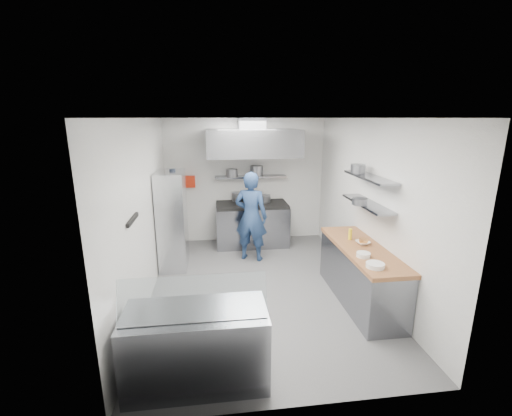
{
  "coord_description": "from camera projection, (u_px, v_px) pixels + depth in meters",
  "views": [
    {
      "loc": [
        -0.75,
        -5.22,
        2.8
      ],
      "look_at": [
        0.0,
        0.6,
        1.25
      ],
      "focal_mm": 24.0,
      "sensor_mm": 36.0,
      "label": 1
    }
  ],
  "objects": [
    {
      "name": "floor",
      "position": [
        260.0,
        288.0,
        5.82
      ],
      "size": [
        5.0,
        5.0,
        0.0
      ],
      "primitive_type": "plane",
      "color": "#4B4B4D",
      "rests_on": "ground"
    },
    {
      "name": "ceiling",
      "position": [
        261.0,
        118.0,
        5.1
      ],
      "size": [
        5.0,
        5.0,
        0.0
      ],
      "primitive_type": "plane",
      "rotation": [
        3.14,
        0.0,
        0.0
      ],
      "color": "silver",
      "rests_on": "wall_back"
    },
    {
      "name": "wall_back",
      "position": [
        246.0,
        181.0,
        7.86
      ],
      "size": [
        3.6,
        2.8,
        0.02
      ],
      "primitive_type": "cube",
      "rotation": [
        1.57,
        0.0,
        0.0
      ],
      "color": "white",
      "rests_on": "floor"
    },
    {
      "name": "wall_front",
      "position": [
        300.0,
        279.0,
        3.06
      ],
      "size": [
        3.6,
        2.8,
        0.02
      ],
      "primitive_type": "cube",
      "rotation": [
        -1.57,
        0.0,
        0.0
      ],
      "color": "white",
      "rests_on": "floor"
    },
    {
      "name": "wall_left",
      "position": [
        145.0,
        212.0,
        5.24
      ],
      "size": [
        2.8,
        5.0,
        0.02
      ],
      "primitive_type": "cube",
      "rotation": [
        1.57,
        0.0,
        1.57
      ],
      "color": "white",
      "rests_on": "floor"
    },
    {
      "name": "wall_right",
      "position": [
        368.0,
        205.0,
        5.68
      ],
      "size": [
        2.8,
        5.0,
        0.02
      ],
      "primitive_type": "cube",
      "rotation": [
        1.57,
        0.0,
        -1.57
      ],
      "color": "white",
      "rests_on": "floor"
    },
    {
      "name": "gas_range",
      "position": [
        252.0,
        225.0,
        7.73
      ],
      "size": [
        1.6,
        0.8,
        0.9
      ],
      "primitive_type": "cube",
      "color": "gray",
      "rests_on": "floor"
    },
    {
      "name": "cooktop",
      "position": [
        252.0,
        205.0,
        7.61
      ],
      "size": [
        1.57,
        0.78,
        0.06
      ],
      "primitive_type": "cube",
      "color": "black",
      "rests_on": "gas_range"
    },
    {
      "name": "stock_pot_left",
      "position": [
        237.0,
        197.0,
        7.8
      ],
      "size": [
        0.25,
        0.25,
        0.2
      ],
      "primitive_type": "cylinder",
      "color": "slate",
      "rests_on": "cooktop"
    },
    {
      "name": "stock_pot_mid",
      "position": [
        253.0,
        199.0,
        7.52
      ],
      "size": [
        0.31,
        0.31,
        0.24
      ],
      "primitive_type": "cylinder",
      "color": "slate",
      "rests_on": "cooktop"
    },
    {
      "name": "stock_pot_right",
      "position": [
        265.0,
        198.0,
        7.71
      ],
      "size": [
        0.27,
        0.27,
        0.16
      ],
      "primitive_type": "cylinder",
      "color": "slate",
      "rests_on": "cooktop"
    },
    {
      "name": "over_range_shelf",
      "position": [
        251.0,
        177.0,
        7.68
      ],
      "size": [
        1.6,
        0.3,
        0.04
      ],
      "primitive_type": "cube",
      "color": "gray",
      "rests_on": "wall_back"
    },
    {
      "name": "shelf_pot_a",
      "position": [
        232.0,
        173.0,
        7.47
      ],
      "size": [
        0.25,
        0.25,
        0.18
      ],
      "primitive_type": "cylinder",
      "color": "slate",
      "rests_on": "over_range_shelf"
    },
    {
      "name": "shelf_pot_b",
      "position": [
        257.0,
        171.0,
        7.69
      ],
      "size": [
        0.29,
        0.29,
        0.22
      ],
      "primitive_type": "cylinder",
      "color": "slate",
      "rests_on": "over_range_shelf"
    },
    {
      "name": "extractor_hood",
      "position": [
        253.0,
        143.0,
        7.09
      ],
      "size": [
        1.9,
        1.15,
        0.55
      ],
      "primitive_type": "cube",
      "color": "gray",
      "rests_on": "wall_back"
    },
    {
      "name": "hood_duct",
      "position": [
        251.0,
        124.0,
        7.21
      ],
      "size": [
        0.55,
        0.55,
        0.24
      ],
      "primitive_type": "cube",
      "color": "slate",
      "rests_on": "extractor_hood"
    },
    {
      "name": "red_firebox",
      "position": [
        190.0,
        182.0,
        7.64
      ],
      "size": [
        0.22,
        0.1,
        0.26
      ],
      "primitive_type": "cube",
      "color": "red",
      "rests_on": "wall_back"
    },
    {
      "name": "chef",
      "position": [
        251.0,
        217.0,
        6.79
      ],
      "size": [
        0.77,
        0.65,
        1.8
      ],
      "primitive_type": "imported",
      "rotation": [
        0.0,
        0.0,
        2.75
      ],
      "color": "navy",
      "rests_on": "floor"
    },
    {
      "name": "wire_rack",
      "position": [
        173.0,
        220.0,
        6.49
      ],
      "size": [
        0.5,
        0.9,
        1.85
      ],
      "primitive_type": "cube",
      "color": "silver",
      "rests_on": "floor"
    },
    {
      "name": "rack_bin_a",
      "position": [
        173.0,
        227.0,
        6.49
      ],
      "size": [
        0.17,
        0.21,
        0.19
      ],
      "primitive_type": "cube",
      "color": "white",
      "rests_on": "wire_rack"
    },
    {
      "name": "rack_bin_b",
      "position": [
        173.0,
        198.0,
        6.6
      ],
      "size": [
        0.14,
        0.18,
        0.16
      ],
      "primitive_type": "cube",
      "color": "yellow",
      "rests_on": "wire_rack"
    },
    {
      "name": "rack_jar",
      "position": [
        173.0,
        174.0,
        6.31
      ],
      "size": [
        0.11,
        0.11,
        0.18
      ],
      "primitive_type": "cylinder",
      "color": "black",
      "rests_on": "wire_rack"
    },
    {
      "name": "knife_strip",
      "position": [
        133.0,
        220.0,
        4.34
      ],
      "size": [
        0.04,
        0.55,
        0.05
      ],
      "primitive_type": "cube",
      "color": "black",
      "rests_on": "wall_left"
    },
    {
      "name": "prep_counter_base",
      "position": [
        360.0,
        276.0,
        5.32
      ],
      "size": [
        0.62,
        2.0,
        0.84
      ],
      "primitive_type": "cube",
      "color": "gray",
      "rests_on": "floor"
    },
    {
      "name": "prep_counter_top",
      "position": [
        362.0,
        249.0,
        5.2
      ],
      "size": [
        0.65,
        2.04,
        0.06
      ],
      "primitive_type": "cube",
      "color": "#9C6A3A",
      "rests_on": "prep_counter_base"
    },
    {
      "name": "plate_stack_a",
      "position": [
        375.0,
        265.0,
        4.48
      ],
      "size": [
        0.24,
        0.24,
        0.06
      ],
      "primitive_type": "cylinder",
      "color": "white",
      "rests_on": "prep_counter_top"
    },
    {
      "name": "plate_stack_b",
      "position": [
        363.0,
        255.0,
        4.83
      ],
      "size": [
        0.19,
        0.19,
        0.06
      ],
      "primitive_type": "cylinder",
      "color": "white",
      "rests_on": "prep_counter_top"
    },
    {
      "name": "copper_pan",
      "position": [
        364.0,
        241.0,
        5.37
      ],
      "size": [
        0.15,
        0.15,
        0.06
      ],
      "primitive_type": "cylinder",
      "color": "#C77A38",
      "rests_on": "prep_counter_top"
    },
    {
      "name": "squeeze_bottle",
      "position": [
        350.0,
        234.0,
        5.5
      ],
      "size": [
        0.06,
        0.06,
        0.18
      ],
      "primitive_type": "cylinder",
      "color": "yellow",
      "rests_on": "prep_counter_top"
    },
    {
      "name": "mixing_bowl",
      "position": [
        363.0,
        243.0,
        5.3
      ],
      "size": [
        0.22,
        0.22,
        0.05
      ],
      "primitive_type": "imported",
      "rotation": [
        0.0,
        0.0,
        0.07
      ],
      "color": "white",
      "rests_on": "prep_counter_top"
    },
    {
      "name": "wall_shelf_lower",
      "position": [
        367.0,
        204.0,
        5.35
      ],
      "size": [
        0.3,
        1.3,
        0.04
      ],
      "primitive_type": "cube",
      "color": "gray",
      "rests_on": "wall_right"
    },
    {
      "name": "wall_shelf_upper",
      "position": [
        369.0,
        177.0,
        5.24
      ],
      "size": [
        0.3,
        1.3,
        0.04
      ],
      "primitive_type": "cube",
      "color": "gray",
      "rests_on": "wall_right"
    },
    {
      "name": "shelf_pot_c",
      "position": [
        360.0,
        201.0,
        5.2
      ],
      "size": [
        0.23,
        0.23,
        0.1
      ],
      "primitive_type": "cylinder",
      "color": "slate",
      "rests_on": "wall_shelf_lower"
    },
    {
      "name": "shelf_pot_d",
      "position": [
        358.0,
        169.0,
        5.51
      ],
      "size": [
        0.23,
        0.23,
        0.14
      ],
      "primitive_type": "cylinder",
      "color": "slate",
      "rests_on": "wall_shelf_upper"
    },
    {
      "name": "display_case",
      "position": [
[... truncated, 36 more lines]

